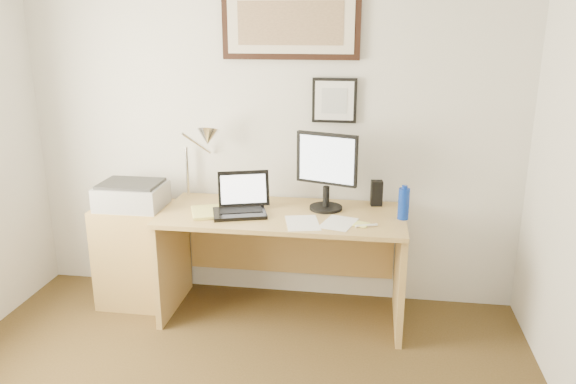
% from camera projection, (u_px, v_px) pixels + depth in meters
% --- Properties ---
extents(wall_back, '(3.50, 0.02, 2.50)m').
position_uv_depth(wall_back, '(270.00, 127.00, 3.92)').
color(wall_back, silver).
rests_on(wall_back, ground).
extents(side_cabinet, '(0.50, 0.40, 0.73)m').
position_uv_depth(side_cabinet, '(136.00, 254.00, 4.01)').
color(side_cabinet, '#A98346').
rests_on(side_cabinet, floor).
extents(water_bottle, '(0.07, 0.07, 0.20)m').
position_uv_depth(water_bottle, '(404.00, 204.00, 3.56)').
color(water_bottle, '#0B2C98').
rests_on(water_bottle, desk).
extents(bottle_cap, '(0.04, 0.04, 0.02)m').
position_uv_depth(bottle_cap, '(405.00, 187.00, 3.53)').
color(bottle_cap, '#0B2C98').
rests_on(bottle_cap, water_bottle).
extents(speaker, '(0.09, 0.08, 0.17)m').
position_uv_depth(speaker, '(377.00, 193.00, 3.83)').
color(speaker, black).
rests_on(speaker, desk).
extents(paper_sheet_a, '(0.26, 0.33, 0.00)m').
position_uv_depth(paper_sheet_a, '(302.00, 223.00, 3.51)').
color(paper_sheet_a, white).
rests_on(paper_sheet_a, desk).
extents(paper_sheet_b, '(0.25, 0.31, 0.00)m').
position_uv_depth(paper_sheet_b, '(338.00, 223.00, 3.50)').
color(paper_sheet_b, white).
rests_on(paper_sheet_b, desk).
extents(sticky_pad, '(0.11, 0.11, 0.01)m').
position_uv_depth(sticky_pad, '(361.00, 224.00, 3.47)').
color(sticky_pad, '#E0E66D').
rests_on(sticky_pad, desk).
extents(marker_pen, '(0.14, 0.06, 0.02)m').
position_uv_depth(marker_pen, '(367.00, 226.00, 3.44)').
color(marker_pen, white).
rests_on(marker_pen, desk).
extents(book, '(0.27, 0.31, 0.02)m').
position_uv_depth(book, '(192.00, 213.00, 3.66)').
color(book, '#DFD869').
rests_on(book, desk).
extents(desk, '(1.60, 0.70, 0.75)m').
position_uv_depth(desk, '(285.00, 241.00, 3.85)').
color(desk, '#A98346').
rests_on(desk, floor).
extents(laptop, '(0.40, 0.39, 0.26)m').
position_uv_depth(laptop, '(241.00, 204.00, 3.69)').
color(laptop, black).
rests_on(laptop, desk).
extents(lcd_monitor, '(0.41, 0.22, 0.52)m').
position_uv_depth(lcd_monitor, '(327.00, 168.00, 3.68)').
color(lcd_monitor, black).
rests_on(lcd_monitor, desk).
extents(printer, '(0.44, 0.34, 0.18)m').
position_uv_depth(printer, '(132.00, 195.00, 3.85)').
color(printer, '#A8A8AA').
rests_on(printer, side_cabinet).
extents(desk_lamp, '(0.29, 0.27, 0.53)m').
position_uv_depth(desk_lamp, '(206.00, 140.00, 3.82)').
color(desk_lamp, silver).
rests_on(desk_lamp, desk).
extents(picture_large, '(0.92, 0.04, 0.47)m').
position_uv_depth(picture_large, '(290.00, 23.00, 3.67)').
color(picture_large, black).
rests_on(picture_large, wall_back).
extents(picture_small, '(0.30, 0.03, 0.30)m').
position_uv_depth(picture_small, '(334.00, 100.00, 3.78)').
color(picture_small, black).
rests_on(picture_small, wall_back).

